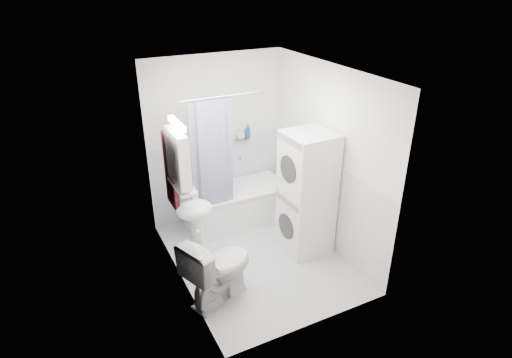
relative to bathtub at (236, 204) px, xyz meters
name	(u,v)px	position (x,y,z in m)	size (l,w,h in m)	color
floor	(257,257)	(-0.12, -0.92, -0.30)	(2.60, 2.60, 0.00)	#B5B5BA
room_walls	(257,152)	(-0.12, -0.92, 1.18)	(2.60, 2.60, 2.60)	white
wainscot	(247,207)	(-0.12, -0.63, 0.30)	(1.98, 2.58, 2.58)	white
door	(198,231)	(-1.07, -1.47, 0.70)	(0.05, 2.00, 2.00)	brown
bathtub	(236,204)	(0.00, 0.00, 0.00)	(1.45, 0.69, 0.55)	white
tub_spout	(239,158)	(0.20, 0.33, 0.57)	(0.04, 0.04, 0.12)	silver
curtain_rod	(243,94)	(0.00, -0.28, 1.70)	(0.02, 0.02, 1.63)	silver
shower_curtain	(212,156)	(-0.44, -0.28, 0.95)	(0.55, 0.02, 1.45)	#141446
sink	(196,220)	(-0.88, -0.79, 0.40)	(0.44, 0.37, 1.04)	white
medicine_cabinet	(178,156)	(-1.03, -0.82, 1.26)	(0.13, 0.50, 0.71)	white
shelf	(182,186)	(-1.01, -0.82, 0.90)	(0.18, 0.54, 0.03)	silver
shower_caddy	(242,140)	(0.25, 0.32, 0.85)	(0.22, 0.06, 0.02)	silver
towel	(171,170)	(-1.06, -0.57, 1.00)	(0.07, 0.38, 0.91)	#541621
washer_dryer	(307,193)	(0.55, -0.98, 0.51)	(0.60, 0.58, 1.62)	white
toilet	(219,268)	(-0.84, -1.40, 0.10)	(0.47, 0.83, 0.82)	white
soap_pump	(194,197)	(-0.83, -0.67, 0.64)	(0.08, 0.17, 0.08)	gray
shelf_bottle	(186,188)	(-1.01, -0.97, 0.94)	(0.07, 0.18, 0.07)	gray
shelf_cup	(178,177)	(-1.01, -0.70, 0.96)	(0.10, 0.09, 0.10)	gray
shampoo_a	(240,135)	(0.23, 0.32, 0.92)	(0.13, 0.17, 0.13)	gray
shampoo_b	(248,135)	(0.35, 0.32, 0.90)	(0.08, 0.21, 0.08)	navy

